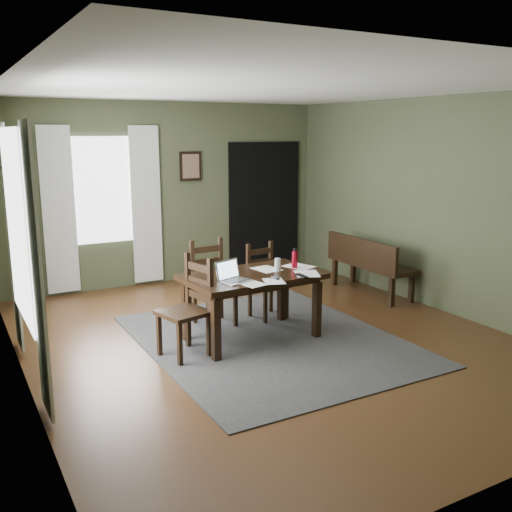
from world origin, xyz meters
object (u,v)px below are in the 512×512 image
laptop (232,276)px  water_bottle (295,259)px  chair_back_left (212,284)px  bench (368,261)px  dining_table (252,282)px  chair_back_right (266,282)px  chair_end (188,308)px

laptop → water_bottle: bearing=-7.8°
chair_back_left → water_bottle: size_ratio=4.44×
water_bottle → bench: bearing=24.1°
chair_back_left → bench: chair_back_left is taller
dining_table → bench: 2.42m
water_bottle → chair_back_right: bearing=93.6°
dining_table → bench: bearing=15.6°
bench → chair_back_right: bearing=96.0°
laptop → chair_back_right: bearing=22.9°
chair_back_right → dining_table: bearing=-137.4°
dining_table → chair_end: 0.82m
dining_table → laptop: bearing=-155.7°
chair_back_left → laptop: 0.91m
laptop → dining_table: bearing=8.4°
chair_end → water_bottle: size_ratio=4.52×
dining_table → bench: size_ratio=1.05×
chair_end → chair_back_right: 1.48m
dining_table → chair_back_right: 0.81m
chair_back_left → chair_back_right: 0.69m
chair_end → chair_back_right: bearing=104.1°
laptop → chair_end: bearing=151.6°
chair_back_right → bench: chair_back_right is taller
chair_back_left → bench: bearing=0.0°
chair_end → bench: 3.21m
dining_table → chair_back_left: 0.70m
chair_back_right → water_bottle: 0.71m
dining_table → water_bottle: size_ratio=6.70×
bench → water_bottle: water_bottle is taller
laptop → water_bottle: (0.89, 0.18, 0.05)m
bench → water_bottle: 1.93m
chair_back_right → laptop: laptop is taller
chair_end → chair_back_right: chair_end is taller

